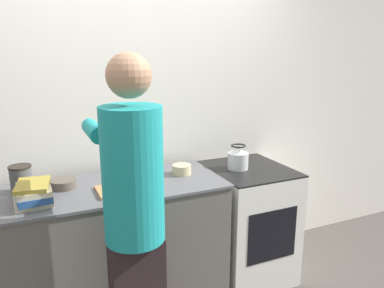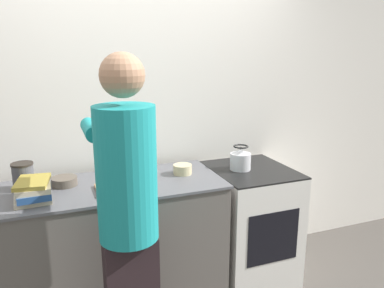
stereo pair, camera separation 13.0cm
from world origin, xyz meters
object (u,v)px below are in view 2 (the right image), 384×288
Objects in this scene: knife at (122,186)px; kettle at (240,159)px; oven at (250,223)px; canister_jar at (23,176)px; cutting_board at (120,188)px; bowl_prep at (183,169)px; person at (128,210)px.

kettle is (0.94, 0.16, 0.03)m from knife.
knife is 0.95m from kettle.
kettle reaches higher than oven.
knife is at bearing -20.99° from canister_jar.
cutting_board is 2.25× the size of bowl_prep.
cutting_board is 0.02m from knife.
person is at bearing -99.82° from knife.
bowl_prep is at bearing 14.39° from knife.
knife is (0.01, 0.00, 0.01)m from cutting_board.
kettle reaches higher than cutting_board.
canister_jar is (-1.52, 0.07, 0.03)m from kettle.
oven is at bearing 28.63° from person.
cutting_board is at bearing -162.78° from bowl_prep.
person is at bearing -130.82° from bowl_prep.
canister_jar is (-0.58, 0.22, 0.07)m from knife.
bowl_prep is (0.48, 0.15, 0.03)m from cutting_board.
kettle is 1.41× the size of bowl_prep.
cutting_board is 0.97m from kettle.
cutting_board is 0.62m from canister_jar.
kettle reaches higher than bowl_prep.
cutting_board is (0.04, 0.45, -0.04)m from person.
canister_jar is at bearing 158.30° from cutting_board.
person is 13.46× the size of bowl_prep.
person is 0.86m from canister_jar.
oven is 4.35× the size of knife.
kettle is (1.00, 0.62, 0.00)m from person.
canister_jar is (-1.61, 0.09, 0.57)m from oven.
knife is 1.21× the size of canister_jar.
bowl_prep is 1.05m from canister_jar.
canister_jar is at bearing 127.79° from person.
knife is 1.11× the size of kettle.
canister_jar reaches higher than bowl_prep.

